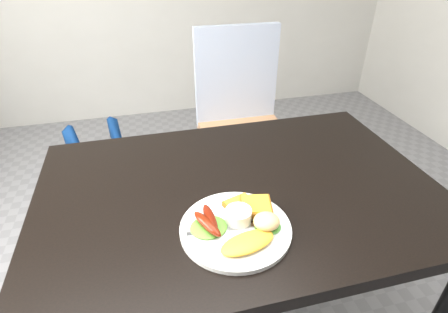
# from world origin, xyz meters

# --- Properties ---
(dining_table) EXTENTS (1.20, 0.80, 0.04)m
(dining_table) POSITION_xyz_m (0.00, 0.00, 0.73)
(dining_table) COLOR black
(dining_table) RESTS_ON ground
(dining_chair) EXTENTS (0.47, 0.47, 0.06)m
(dining_chair) POSITION_xyz_m (0.28, 0.79, 0.45)
(dining_chair) COLOR tan
(dining_chair) RESTS_ON ground
(person) EXTENTS (0.70, 0.59, 1.64)m
(person) POSITION_xyz_m (-0.32, 0.78, 0.82)
(person) COLOR navy
(person) RESTS_ON ground
(plate) EXTENTS (0.29, 0.29, 0.01)m
(plate) POSITION_xyz_m (-0.06, -0.18, 0.76)
(plate) COLOR white
(plate) RESTS_ON dining_table
(lettuce_left) EXTENTS (0.10, 0.10, 0.01)m
(lettuce_left) POSITION_xyz_m (-0.13, -0.16, 0.77)
(lettuce_left) COLOR #4A8C30
(lettuce_left) RESTS_ON plate
(lettuce_right) EXTENTS (0.08, 0.08, 0.01)m
(lettuce_right) POSITION_xyz_m (0.02, -0.20, 0.77)
(lettuce_right) COLOR #308924
(lettuce_right) RESTS_ON plate
(omelette) EXTENTS (0.15, 0.10, 0.02)m
(omelette) POSITION_xyz_m (-0.05, -0.25, 0.77)
(omelette) COLOR #FBAE20
(omelette) RESTS_ON plate
(sausage_a) EXTENTS (0.07, 0.11, 0.03)m
(sausage_a) POSITION_xyz_m (-0.13, -0.17, 0.78)
(sausage_a) COLOR maroon
(sausage_a) RESTS_ON lettuce_left
(sausage_b) EXTENTS (0.03, 0.11, 0.03)m
(sausage_b) POSITION_xyz_m (-0.12, -0.15, 0.78)
(sausage_b) COLOR #6C0E06
(sausage_b) RESTS_ON lettuce_left
(ramekin) EXTENTS (0.09, 0.09, 0.04)m
(ramekin) POSITION_xyz_m (-0.05, -0.16, 0.78)
(ramekin) COLOR white
(ramekin) RESTS_ON plate
(toast_a) EXTENTS (0.10, 0.10, 0.01)m
(toast_a) POSITION_xyz_m (-0.03, -0.11, 0.77)
(toast_a) COLOR brown
(toast_a) RESTS_ON plate
(toast_b) EXTENTS (0.10, 0.10, 0.01)m
(toast_b) POSITION_xyz_m (0.01, -0.13, 0.78)
(toast_b) COLOR #93511C
(toast_b) RESTS_ON toast_a
(potato_salad) EXTENTS (0.08, 0.07, 0.04)m
(potato_salad) POSITION_xyz_m (0.01, -0.20, 0.79)
(potato_salad) COLOR beige
(potato_salad) RESTS_ON lettuce_right
(fork) EXTENTS (0.16, 0.03, 0.00)m
(fork) POSITION_xyz_m (-0.11, -0.18, 0.76)
(fork) COLOR #ADAFB7
(fork) RESTS_ON plate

